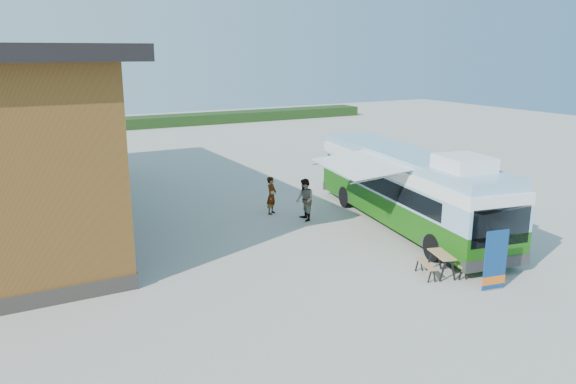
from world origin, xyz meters
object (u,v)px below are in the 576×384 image
banner (495,266)px  person_b (305,200)px  slurry_tanker (95,180)px  picnic_table (441,259)px  bus (407,186)px  person_a (272,195)px

banner → person_b: size_ratio=1.04×
person_b → slurry_tanker: (-7.54, 7.27, 0.27)m
banner → slurry_tanker: slurry_tanker is taller
picnic_table → person_b: bearing=113.5°
bus → banner: size_ratio=6.30×
bus → slurry_tanker: bearing=147.1°
bus → slurry_tanker: size_ratio=2.28×
bus → picnic_table: size_ratio=7.54×
person_b → slurry_tanker: slurry_tanker is taller
bus → person_b: 4.42m
banner → picnic_table: banner is taller
person_b → picnic_table: bearing=15.5°
picnic_table → slurry_tanker: bearing=136.7°
person_b → person_a: bearing=-144.5°
picnic_table → person_b: size_ratio=0.87×
bus → banner: 6.80m
banner → picnic_table: size_ratio=1.20×
banner → picnic_table: 1.78m
banner → person_a: size_ratio=1.13×
bus → banner: (-1.88, -6.47, -0.97)m
person_a → person_b: (0.80, -1.63, 0.07)m
slurry_tanker → bus: bearing=-22.3°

